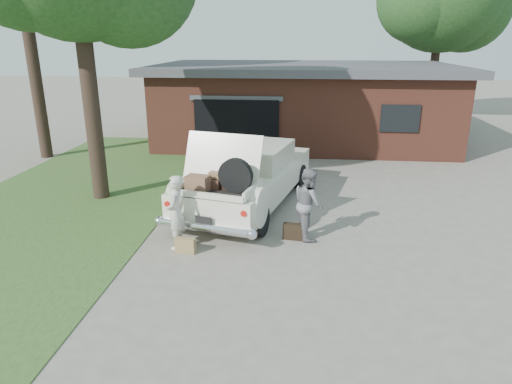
# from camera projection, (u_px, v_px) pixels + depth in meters

# --- Properties ---
(ground) EXTENTS (90.00, 90.00, 0.00)m
(ground) POSITION_uv_depth(u_px,v_px,m) (253.00, 248.00, 9.97)
(ground) COLOR gray
(ground) RESTS_ON ground
(grass_strip) EXTENTS (6.00, 16.00, 0.02)m
(grass_strip) POSITION_uv_depth(u_px,v_px,m) (78.00, 195.00, 13.33)
(grass_strip) COLOR #2D4C1E
(grass_strip) RESTS_ON ground
(house) EXTENTS (12.80, 7.80, 3.30)m
(house) POSITION_uv_depth(u_px,v_px,m) (303.00, 102.00, 20.15)
(house) COLOR brown
(house) RESTS_ON ground
(sedan) EXTENTS (3.43, 6.04, 2.28)m
(sedan) POSITION_uv_depth(u_px,v_px,m) (248.00, 176.00, 12.31)
(sedan) COLOR beige
(sedan) RESTS_ON ground
(woman_left) EXTENTS (0.45, 0.63, 1.63)m
(woman_left) POSITION_uv_depth(u_px,v_px,m) (176.00, 212.00, 9.79)
(woman_left) COLOR beige
(woman_left) RESTS_ON ground
(woman_right) EXTENTS (0.84, 0.96, 1.65)m
(woman_right) POSITION_uv_depth(u_px,v_px,m) (309.00, 203.00, 10.29)
(woman_right) COLOR slate
(woman_right) RESTS_ON ground
(suitcase_left) EXTENTS (0.45, 0.20, 0.34)m
(suitcase_left) POSITION_uv_depth(u_px,v_px,m) (185.00, 245.00, 9.71)
(suitcase_left) COLOR #9D8350
(suitcase_left) RESTS_ON ground
(suitcase_right) EXTENTS (0.51, 0.21, 0.38)m
(suitcase_right) POSITION_uv_depth(u_px,v_px,m) (294.00, 232.00, 10.36)
(suitcase_right) COLOR black
(suitcase_right) RESTS_ON ground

